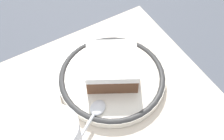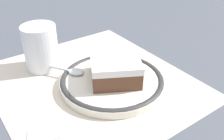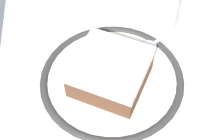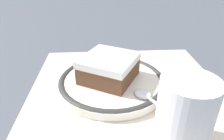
{
  "view_description": "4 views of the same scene",
  "coord_description": "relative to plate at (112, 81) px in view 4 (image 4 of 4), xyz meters",
  "views": [
    {
      "loc": [
        0.14,
        0.27,
        0.49
      ],
      "look_at": [
        -0.03,
        -0.03,
        0.04
      ],
      "focal_mm": 48.72,
      "sensor_mm": 36.0,
      "label": 1
    },
    {
      "loc": [
        -0.38,
        0.22,
        0.3
      ],
      "look_at": [
        -0.03,
        -0.03,
        0.04
      ],
      "focal_mm": 41.59,
      "sensor_mm": 36.0,
      "label": 2
    },
    {
      "loc": [
        -0.06,
        -0.31,
        0.41
      ],
      "look_at": [
        -0.03,
        -0.03,
        0.04
      ],
      "focal_mm": 54.2,
      "sensor_mm": 36.0,
      "label": 3
    },
    {
      "loc": [
        0.32,
        -0.05,
        0.23
      ],
      "look_at": [
        -0.03,
        -0.03,
        0.04
      ],
      "focal_mm": 33.55,
      "sensor_mm": 36.0,
      "label": 4
    }
  ],
  "objects": [
    {
      "name": "cake_slice",
      "position": [
        -0.0,
        -0.01,
        0.03
      ],
      "size": [
        0.13,
        0.13,
        0.05
      ],
      "color": "brown",
      "rests_on": "plate"
    },
    {
      "name": "sugar_packet",
      "position": [
        -0.05,
        0.17,
        -0.01
      ],
      "size": [
        0.05,
        0.06,
        0.01
      ],
      "primitive_type": "cube",
      "rotation": [
        0.0,
        0.0,
        1.2
      ],
      "color": "white",
      "rests_on": "placemat"
    },
    {
      "name": "ground_plane",
      "position": [
        0.03,
        0.03,
        -0.01
      ],
      "size": [
        2.4,
        2.4,
        0.0
      ],
      "primitive_type": "plane",
      "color": "#4C515B"
    },
    {
      "name": "spoon",
      "position": [
        0.07,
        0.06,
        0.01
      ],
      "size": [
        0.12,
        0.08,
        0.01
      ],
      "color": "silver",
      "rests_on": "plate"
    },
    {
      "name": "plate",
      "position": [
        0.0,
        0.0,
        0.0
      ],
      "size": [
        0.21,
        0.21,
        0.02
      ],
      "color": "silver",
      "rests_on": "placemat"
    },
    {
      "name": "cup",
      "position": [
        0.15,
        0.08,
        0.03
      ],
      "size": [
        0.07,
        0.07,
        0.1
      ],
      "color": "white",
      "rests_on": "placemat"
    },
    {
      "name": "placemat",
      "position": [
        0.03,
        0.03,
        -0.01
      ],
      "size": [
        0.4,
        0.37,
        0.0
      ],
      "primitive_type": "cube",
      "color": "beige",
      "rests_on": "ground_plane"
    }
  ]
}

